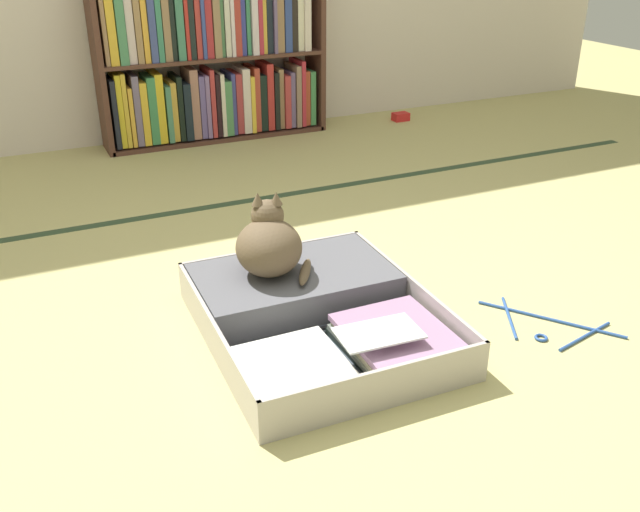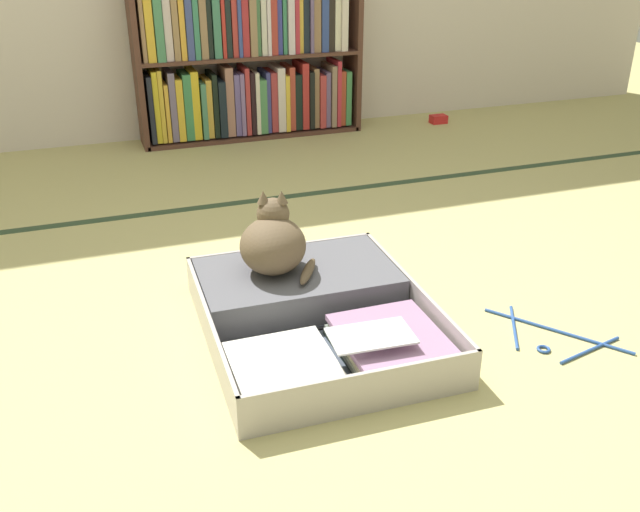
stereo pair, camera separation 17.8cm
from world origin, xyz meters
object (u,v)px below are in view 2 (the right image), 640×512
at_px(bookshelf, 248,61).
at_px(clothes_hanger, 552,336).
at_px(small_red_pouch, 438,119).
at_px(black_cat, 274,242).
at_px(open_suitcase, 313,309).

height_order(bookshelf, clothes_hanger, bookshelf).
bearing_deg(small_red_pouch, black_cat, -130.91).
distance_m(open_suitcase, small_red_pouch, 2.54).
distance_m(open_suitcase, clothes_hanger, 0.74).
xyz_separation_m(bookshelf, clothes_hanger, (0.32, -2.47, -0.43)).
xyz_separation_m(bookshelf, small_red_pouch, (1.18, -0.11, -0.41)).
relative_size(bookshelf, small_red_pouch, 12.85).
bearing_deg(black_cat, bookshelf, 77.85).
bearing_deg(bookshelf, black_cat, -102.15).
xyz_separation_m(open_suitcase, small_red_pouch, (1.53, 2.02, -0.03)).
relative_size(open_suitcase, small_red_pouch, 8.33).
height_order(bookshelf, black_cat, bookshelf).
bearing_deg(bookshelf, clothes_hanger, -82.69).
relative_size(black_cat, clothes_hanger, 0.81).
xyz_separation_m(bookshelf, black_cat, (-0.42, -1.97, -0.21)).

